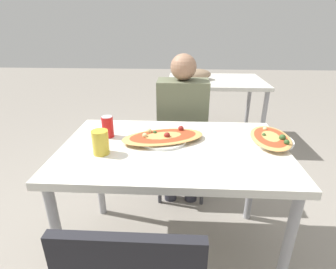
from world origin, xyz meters
name	(u,v)px	position (x,y,z in m)	size (l,w,h in m)	color
ground_plane	(172,249)	(0.00, 0.00, 0.00)	(14.00, 14.00, 0.00)	gray
dining_table	(173,159)	(0.00, 0.00, 0.67)	(1.22, 0.77, 0.75)	silver
chair_far_seated	(182,134)	(0.05, 0.72, 0.51)	(0.40, 0.40, 0.92)	black
person_seated	(182,120)	(0.05, 0.60, 0.68)	(0.38, 0.24, 1.17)	#2D2D38
pizza_main	(163,137)	(-0.06, 0.07, 0.77)	(0.51, 0.35, 0.06)	white
soda_can	(108,127)	(-0.38, 0.11, 0.81)	(0.07, 0.07, 0.12)	red
drink_glass	(101,142)	(-0.36, -0.10, 0.81)	(0.08, 0.08, 0.13)	gold
pizza_second	(271,138)	(0.55, 0.09, 0.77)	(0.25, 0.37, 0.06)	white
background_table	(212,84)	(0.39, 1.79, 0.69)	(1.10, 0.80, 0.87)	silver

